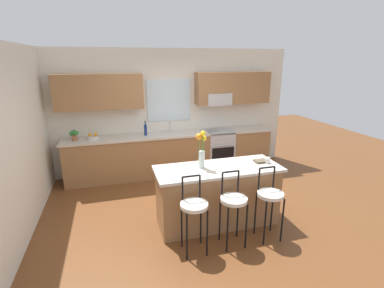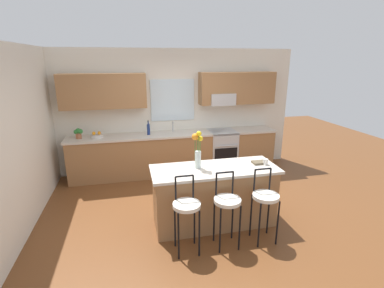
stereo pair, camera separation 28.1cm
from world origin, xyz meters
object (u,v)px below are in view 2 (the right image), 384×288
at_px(kitchen_island, 214,196).
at_px(bar_stool_near, 187,208).
at_px(cookbook, 259,162).
at_px(oven_range, 222,150).
at_px(fruit_bowl_oranges, 97,136).
at_px(bottle_olive_oil, 148,129).
at_px(flower_vase, 198,148).
at_px(potted_plant_small, 78,133).
at_px(bar_stool_middle, 227,204).
at_px(bar_stool_far, 265,199).
at_px(mug_ceramic, 265,162).

relative_size(kitchen_island, bar_stool_near, 1.82).
relative_size(kitchen_island, cookbook, 9.47).
bearing_deg(oven_range, fruit_bowl_oranges, 179.48).
height_order(bar_stool_near, bottle_olive_oil, bottle_olive_oil).
height_order(flower_vase, potted_plant_small, flower_vase).
bearing_deg(bar_stool_near, flower_vase, 64.87).
bearing_deg(bar_stool_middle, flower_vase, 111.02).
bearing_deg(cookbook, potted_plant_small, 143.88).
bearing_deg(potted_plant_small, flower_vase, -46.99).
relative_size(flower_vase, bottle_olive_oil, 1.86).
relative_size(fruit_bowl_oranges, potted_plant_small, 1.11).
bearing_deg(potted_plant_small, bar_stool_far, -44.88).
bearing_deg(fruit_bowl_oranges, bar_stool_middle, -55.87).
height_order(bar_stool_far, cookbook, bar_stool_far).
relative_size(bar_stool_far, cookbook, 5.21).
bearing_deg(mug_ceramic, bar_stool_middle, -145.71).
xyz_separation_m(fruit_bowl_oranges, bottle_olive_oil, (1.06, 0.00, 0.08)).
bearing_deg(potted_plant_small, cookbook, -36.12).
distance_m(bar_stool_far, flower_vase, 1.19).
distance_m(mug_ceramic, potted_plant_small, 3.74).
height_order(mug_ceramic, cookbook, mug_ceramic).
bearing_deg(bar_stool_far, flower_vase, 141.06).
distance_m(flower_vase, potted_plant_small, 2.89).
height_order(cookbook, fruit_bowl_oranges, fruit_bowl_oranges).
bearing_deg(kitchen_island, potted_plant_small, 135.52).
distance_m(kitchen_island, bar_stool_middle, 0.60).
height_order(cookbook, bottle_olive_oil, bottle_olive_oil).
relative_size(bar_stool_middle, bar_stool_far, 1.00).
xyz_separation_m(kitchen_island, bar_stool_far, (0.55, -0.58, 0.17)).
distance_m(flower_vase, cookbook, 1.02).
xyz_separation_m(bar_stool_far, cookbook, (0.18, 0.61, 0.30)).
xyz_separation_m(fruit_bowl_oranges, potted_plant_small, (-0.35, -0.00, 0.08)).
xyz_separation_m(oven_range, flower_vase, (-1.09, -2.09, 0.77)).
bearing_deg(potted_plant_small, oven_range, -0.46).
bearing_deg(bottle_olive_oil, fruit_bowl_oranges, 180.00).
height_order(kitchen_island, cookbook, cookbook).
bearing_deg(oven_range, bar_stool_middle, -107.18).
bearing_deg(flower_vase, oven_range, 62.37).
bearing_deg(cookbook, bar_stool_near, -154.49).
distance_m(bar_stool_near, mug_ceramic, 1.49).
distance_m(bar_stool_far, mug_ceramic, 0.68).
distance_m(bar_stool_near, cookbook, 1.44).
bearing_deg(kitchen_island, bar_stool_near, -133.54).
height_order(bar_stool_far, potted_plant_small, potted_plant_small).
height_order(bar_stool_middle, bar_stool_far, same).
distance_m(cookbook, potted_plant_small, 3.64).
xyz_separation_m(flower_vase, mug_ceramic, (1.05, -0.10, -0.27)).
bearing_deg(bar_stool_far, cookbook, 73.92).
bearing_deg(kitchen_island, bar_stool_far, -46.46).
relative_size(bar_stool_near, mug_ceramic, 11.58).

